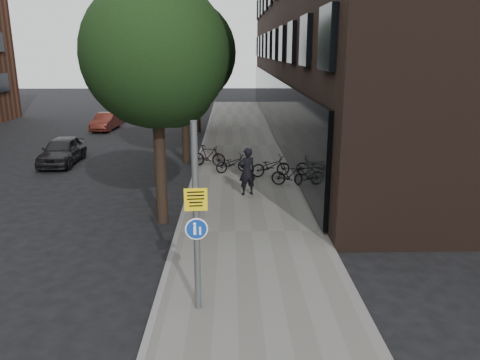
{
  "coord_description": "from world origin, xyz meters",
  "views": [
    {
      "loc": [
        -0.38,
        -9.88,
        5.42
      ],
      "look_at": [
        -0.13,
        2.39,
        2.0
      ],
      "focal_mm": 35.0,
      "sensor_mm": 36.0,
      "label": 1
    }
  ],
  "objects_px": {
    "pedestrian": "(247,171)",
    "parked_bike_facade_near": "(271,166)",
    "signpost": "(196,218)",
    "parked_car_near": "(62,151)"
  },
  "relations": [
    {
      "from": "signpost",
      "to": "parked_bike_facade_near",
      "type": "distance_m",
      "value": 11.1
    },
    {
      "from": "parked_car_near",
      "to": "signpost",
      "type": "bearing_deg",
      "value": -62.18
    },
    {
      "from": "signpost",
      "to": "parked_bike_facade_near",
      "type": "relative_size",
      "value": 2.31
    },
    {
      "from": "signpost",
      "to": "parked_car_near",
      "type": "xyz_separation_m",
      "value": [
        -7.57,
        13.74,
        -1.48
      ]
    },
    {
      "from": "signpost",
      "to": "pedestrian",
      "type": "distance_m",
      "value": 8.27
    },
    {
      "from": "pedestrian",
      "to": "signpost",
      "type": "bearing_deg",
      "value": 59.86
    },
    {
      "from": "pedestrian",
      "to": "parked_bike_facade_near",
      "type": "distance_m",
      "value": 2.9
    },
    {
      "from": "pedestrian",
      "to": "parked_car_near",
      "type": "bearing_deg",
      "value": -53.4
    },
    {
      "from": "signpost",
      "to": "pedestrian",
      "type": "height_order",
      "value": "signpost"
    },
    {
      "from": "parked_car_near",
      "to": "parked_bike_facade_near",
      "type": "bearing_deg",
      "value": -17.82
    }
  ]
}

